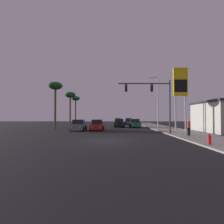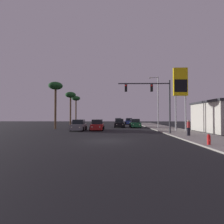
% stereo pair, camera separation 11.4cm
% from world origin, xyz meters
% --- Properties ---
extents(ground_plane, '(120.00, 120.00, 0.00)m').
position_xyz_m(ground_plane, '(0.00, 0.00, 0.00)').
color(ground_plane, black).
extents(sidewalk_right, '(5.00, 60.00, 0.12)m').
position_xyz_m(sidewalk_right, '(9.50, 10.00, 0.06)').
color(sidewalk_right, '#9E998E').
rests_on(sidewalk_right, ground).
extents(car_blue, '(2.04, 4.33, 1.68)m').
position_xyz_m(car_blue, '(4.61, 32.82, 0.76)').
color(car_blue, navy).
rests_on(car_blue, ground).
extents(car_red, '(2.04, 4.33, 1.68)m').
position_xyz_m(car_red, '(-1.99, 11.61, 0.76)').
color(car_red, maroon).
rests_on(car_red, ground).
extents(car_silver, '(2.04, 4.34, 1.68)m').
position_xyz_m(car_silver, '(1.68, 32.87, 0.76)').
color(car_silver, '#B7B7BC').
rests_on(car_silver, ground).
extents(car_grey, '(2.04, 4.33, 1.68)m').
position_xyz_m(car_grey, '(-4.79, 10.97, 0.76)').
color(car_grey, slate).
rests_on(car_grey, ground).
extents(car_black, '(2.04, 4.34, 1.68)m').
position_xyz_m(car_black, '(1.65, 19.10, 0.76)').
color(car_black, black).
rests_on(car_black, ground).
extents(car_green, '(2.04, 4.32, 1.68)m').
position_xyz_m(car_green, '(4.71, 18.60, 0.76)').
color(car_green, '#195933').
rests_on(car_green, ground).
extents(traffic_light_mast, '(6.41, 0.36, 6.50)m').
position_xyz_m(traffic_light_mast, '(5.70, 5.77, 4.68)').
color(traffic_light_mast, '#38383D').
rests_on(traffic_light_mast, sidewalk_right).
extents(street_lamp, '(1.74, 0.24, 9.00)m').
position_xyz_m(street_lamp, '(8.18, 14.90, 5.12)').
color(street_lamp, '#99999E').
rests_on(street_lamp, sidewalk_right).
extents(gas_station_sign, '(2.00, 0.42, 9.00)m').
position_xyz_m(gas_station_sign, '(10.12, 9.30, 6.62)').
color(gas_station_sign, '#99999E').
rests_on(gas_station_sign, sidewalk_right).
extents(fire_hydrant, '(0.24, 0.34, 0.76)m').
position_xyz_m(fire_hydrant, '(7.61, -2.80, 0.49)').
color(fire_hydrant, red).
rests_on(fire_hydrant, sidewalk_right).
extents(pedestrian_on_sidewalk, '(0.34, 0.32, 1.67)m').
position_xyz_m(pedestrian_on_sidewalk, '(8.62, 3.12, 1.03)').
color(pedestrian_on_sidewalk, '#23232D').
rests_on(pedestrian_on_sidewalk, sidewalk_right).
extents(palm_tree_far, '(2.40, 2.40, 7.99)m').
position_xyz_m(palm_tree_far, '(-10.40, 34.00, 6.92)').
color(palm_tree_far, brown).
rests_on(palm_tree_far, ground).
extents(palm_tree_mid, '(2.40, 2.40, 7.76)m').
position_xyz_m(palm_tree_mid, '(-9.41, 24.00, 6.72)').
color(palm_tree_mid, brown).
rests_on(palm_tree_mid, ground).
extents(palm_tree_near, '(2.40, 2.40, 8.09)m').
position_xyz_m(palm_tree_near, '(-9.44, 14.00, 7.01)').
color(palm_tree_near, brown).
rests_on(palm_tree_near, ground).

